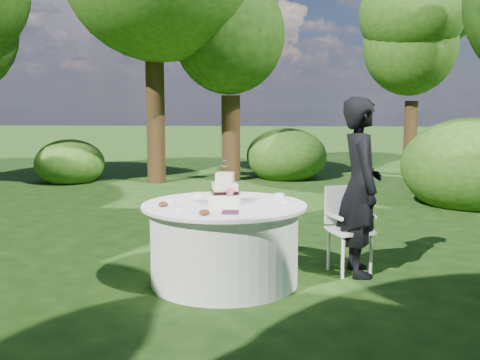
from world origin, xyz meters
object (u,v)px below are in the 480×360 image
chair (347,222)px  cake (225,192)px  napkins (230,212)px  table (224,243)px  guest (360,187)px

chair → cake: bearing=-158.8°
napkins → table: (-0.10, 0.45, -0.39)m
guest → chair: (-0.11, 0.08, -0.38)m
table → cake: (0.01, 0.01, 0.50)m
table → napkins: bearing=-77.8°
chair → guest: bearing=-36.7°
guest → chair: size_ratio=2.04×
napkins → table: 0.61m
table → guest: bearing=16.6°
napkins → cake: size_ratio=0.33×
napkins → chair: size_ratio=0.16×
guest → cake: 1.37m
napkins → guest: 1.49m
napkins → table: bearing=102.2°
guest → cake: (-1.32, -0.38, -0.01)m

